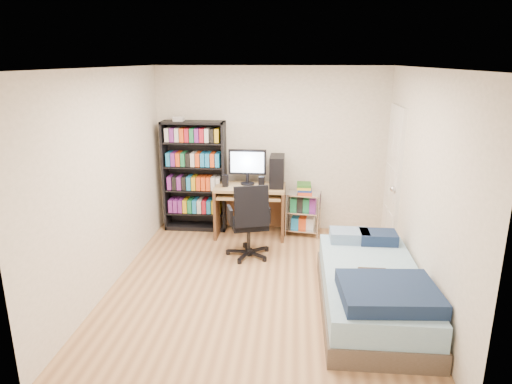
# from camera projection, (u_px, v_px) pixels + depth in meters

# --- Properties ---
(room) EXTENTS (3.58, 4.08, 2.58)m
(room) POSITION_uv_depth(u_px,v_px,m) (260.00, 184.00, 5.06)
(room) COLOR tan
(room) RESTS_ON ground
(media_shelf) EXTENTS (0.95, 0.32, 1.77)m
(media_shelf) POSITION_uv_depth(u_px,v_px,m) (195.00, 175.00, 7.02)
(media_shelf) COLOR black
(media_shelf) RESTS_ON room
(computer_desk) EXTENTS (1.03, 0.60, 1.30)m
(computer_desk) POSITION_uv_depth(u_px,v_px,m) (257.00, 190.00, 6.82)
(computer_desk) COLOR tan
(computer_desk) RESTS_ON room
(office_chair) EXTENTS (0.77, 0.77, 1.04)m
(office_chair) POSITION_uv_depth(u_px,v_px,m) (249.00, 234.00, 6.12)
(office_chair) COLOR black
(office_chair) RESTS_ON room
(wire_cart) EXTENTS (0.55, 0.43, 0.81)m
(wire_cart) POSITION_uv_depth(u_px,v_px,m) (304.00, 201.00, 6.86)
(wire_cart) COLOR silver
(wire_cart) RESTS_ON room
(bed) EXTENTS (1.03, 2.07, 0.59)m
(bed) POSITION_uv_depth(u_px,v_px,m) (372.00, 289.00, 4.79)
(bed) COLOR brown
(bed) RESTS_ON room
(door) EXTENTS (0.12, 0.80, 2.00)m
(door) POSITION_uv_depth(u_px,v_px,m) (393.00, 179.00, 6.27)
(door) COLOR silver
(door) RESTS_ON room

